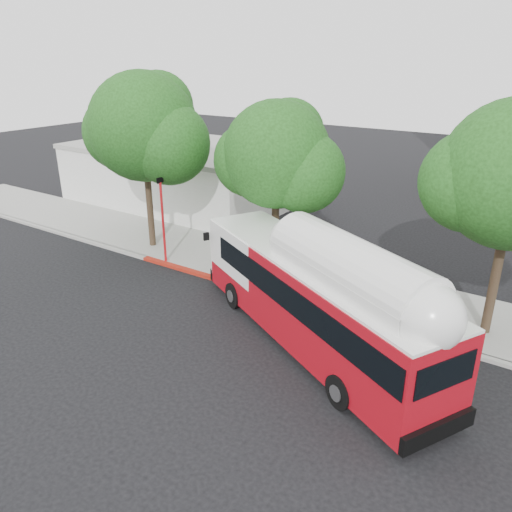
# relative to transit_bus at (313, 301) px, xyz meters

# --- Properties ---
(ground) EXTENTS (120.00, 120.00, 0.00)m
(ground) POSITION_rel_transit_bus_xyz_m (-3.58, -1.27, -1.87)
(ground) COLOR black
(ground) RESTS_ON ground
(sidewalk) EXTENTS (60.00, 5.00, 0.15)m
(sidewalk) POSITION_rel_transit_bus_xyz_m (-3.58, 5.23, -1.80)
(sidewalk) COLOR gray
(sidewalk) RESTS_ON ground
(curb_strip) EXTENTS (60.00, 0.30, 0.15)m
(curb_strip) POSITION_rel_transit_bus_xyz_m (-3.58, 2.63, -1.80)
(curb_strip) COLOR gray
(curb_strip) RESTS_ON ground
(red_curb_segment) EXTENTS (10.00, 0.32, 0.16)m
(red_curb_segment) POSITION_rel_transit_bus_xyz_m (-6.58, 2.63, -1.79)
(red_curb_segment) COLOR maroon
(red_curb_segment) RESTS_ON ground
(street_tree_left) EXTENTS (6.67, 5.80, 9.74)m
(street_tree_left) POSITION_rel_transit_bus_xyz_m (-12.11, 4.29, 4.73)
(street_tree_left) COLOR #2D2116
(street_tree_left) RESTS_ON ground
(street_tree_mid) EXTENTS (5.75, 5.00, 8.62)m
(street_tree_mid) POSITION_rel_transit_bus_xyz_m (-4.18, 4.79, 4.03)
(street_tree_mid) COLOR #2D2116
(street_tree_mid) RESTS_ON ground
(low_commercial_bldg) EXTENTS (16.20, 10.20, 4.25)m
(low_commercial_bldg) POSITION_rel_transit_bus_xyz_m (-17.58, 12.73, 0.28)
(low_commercial_bldg) COLOR silver
(low_commercial_bldg) RESTS_ON ground
(transit_bus) EXTENTS (13.06, 8.44, 4.01)m
(transit_bus) POSITION_rel_transit_bus_xyz_m (0.00, 0.00, 0.00)
(transit_bus) COLOR #A10B16
(transit_bus) RESTS_ON ground
(signal_pole) EXTENTS (0.13, 0.44, 4.68)m
(signal_pole) POSITION_rel_transit_bus_xyz_m (-10.26, 2.84, 0.53)
(signal_pole) COLOR red
(signal_pole) RESTS_ON ground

